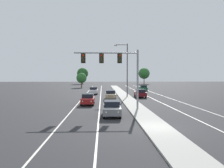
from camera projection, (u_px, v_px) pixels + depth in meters
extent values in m
plane|color=#28282B|center=(157.00, 129.00, 18.94)|extent=(260.00, 260.00, 0.00)
cube|color=#9E9B93|center=(130.00, 102.00, 36.90)|extent=(2.40, 110.00, 0.15)
cube|color=silver|center=(100.00, 98.00, 43.71)|extent=(0.14, 100.00, 0.01)
cube|color=silver|center=(151.00, 98.00, 44.09)|extent=(0.14, 100.00, 0.01)
cube|color=silver|center=(82.00, 98.00, 43.57)|extent=(0.14, 100.00, 0.01)
cube|color=silver|center=(169.00, 98.00, 44.22)|extent=(0.14, 100.00, 0.01)
cylinder|color=gray|center=(138.00, 79.00, 29.19)|extent=(0.24, 0.24, 7.20)
cylinder|color=gray|center=(106.00, 53.00, 28.91)|extent=(7.77, 0.16, 0.16)
cube|color=black|center=(120.00, 58.00, 29.04)|extent=(0.56, 0.06, 1.20)
cube|color=#38330F|center=(120.00, 58.00, 29.00)|extent=(0.32, 0.32, 1.00)
sphere|color=red|center=(120.00, 56.00, 28.82)|extent=(0.22, 0.22, 0.22)
sphere|color=#282828|center=(120.00, 58.00, 28.83)|extent=(0.22, 0.22, 0.22)
sphere|color=#282828|center=(120.00, 61.00, 28.85)|extent=(0.22, 0.22, 0.22)
cube|color=black|center=(101.00, 58.00, 28.95)|extent=(0.56, 0.06, 1.20)
cube|color=#38330F|center=(101.00, 58.00, 28.91)|extent=(0.32, 0.32, 1.00)
sphere|color=red|center=(101.00, 56.00, 28.73)|extent=(0.22, 0.22, 0.22)
sphere|color=#282828|center=(101.00, 58.00, 28.74)|extent=(0.22, 0.22, 0.22)
sphere|color=#282828|center=(101.00, 61.00, 28.76)|extent=(0.22, 0.22, 0.22)
cube|color=black|center=(83.00, 58.00, 28.86)|extent=(0.56, 0.06, 1.20)
cube|color=#38330F|center=(83.00, 58.00, 28.82)|extent=(0.32, 0.32, 1.00)
sphere|color=red|center=(83.00, 55.00, 28.64)|extent=(0.22, 0.22, 0.22)
sphere|color=#282828|center=(83.00, 58.00, 28.65)|extent=(0.22, 0.22, 0.22)
sphere|color=#282828|center=(83.00, 61.00, 28.67)|extent=(0.22, 0.22, 0.22)
cylinder|color=#4C4C51|center=(127.00, 70.00, 44.95)|extent=(0.20, 0.20, 10.00)
cylinder|color=#4C4C51|center=(121.00, 45.00, 44.72)|extent=(2.20, 0.12, 0.12)
cube|color=#B7B7B2|center=(116.00, 46.00, 44.68)|extent=(0.56, 0.28, 0.20)
cube|color=slate|center=(112.00, 110.00, 24.72)|extent=(1.91, 4.44, 0.70)
cube|color=black|center=(112.00, 103.00, 24.91)|extent=(1.64, 2.41, 0.56)
sphere|color=#EAE5C6|center=(118.00, 112.00, 22.55)|extent=(0.18, 0.18, 0.18)
sphere|color=#EAE5C6|center=(106.00, 112.00, 22.53)|extent=(0.18, 0.18, 0.18)
cylinder|color=black|center=(120.00, 115.00, 23.24)|extent=(0.24, 0.65, 0.64)
cylinder|color=black|center=(104.00, 115.00, 23.22)|extent=(0.24, 0.65, 0.64)
cylinder|color=black|center=(119.00, 111.00, 26.24)|extent=(0.24, 0.65, 0.64)
cylinder|color=black|center=(104.00, 111.00, 26.22)|extent=(0.24, 0.65, 0.64)
cube|color=maroon|center=(88.00, 100.00, 34.02)|extent=(1.81, 4.40, 0.70)
cube|color=black|center=(88.00, 96.00, 34.22)|extent=(1.59, 2.38, 0.56)
sphere|color=#EAE5C6|center=(91.00, 101.00, 31.87)|extent=(0.18, 0.18, 0.18)
sphere|color=#EAE5C6|center=(83.00, 101.00, 31.82)|extent=(0.18, 0.18, 0.18)
cylinder|color=black|center=(93.00, 104.00, 32.57)|extent=(0.22, 0.64, 0.64)
cylinder|color=black|center=(81.00, 104.00, 32.50)|extent=(0.22, 0.64, 0.64)
cylinder|color=black|center=(94.00, 101.00, 35.57)|extent=(0.22, 0.64, 0.64)
cylinder|color=black|center=(83.00, 101.00, 35.50)|extent=(0.22, 0.64, 0.64)
cube|color=tan|center=(111.00, 95.00, 41.58)|extent=(1.88, 4.43, 0.70)
cube|color=black|center=(111.00, 92.00, 41.77)|extent=(1.63, 2.40, 0.56)
sphere|color=#EAE5C6|center=(114.00, 96.00, 39.41)|extent=(0.18, 0.18, 0.18)
sphere|color=#EAE5C6|center=(107.00, 96.00, 39.38)|extent=(0.18, 0.18, 0.18)
cylinder|color=black|center=(115.00, 98.00, 40.11)|extent=(0.23, 0.64, 0.64)
cylinder|color=black|center=(106.00, 98.00, 40.07)|extent=(0.23, 0.64, 0.64)
cylinder|color=black|center=(115.00, 97.00, 43.11)|extent=(0.23, 0.64, 0.64)
cylinder|color=black|center=(106.00, 97.00, 43.07)|extent=(0.23, 0.64, 0.64)
cube|color=silver|center=(93.00, 91.00, 52.71)|extent=(1.87, 4.43, 0.70)
cube|color=black|center=(93.00, 88.00, 52.90)|extent=(1.62, 2.40, 0.56)
sphere|color=#EAE5C6|center=(96.00, 92.00, 50.56)|extent=(0.18, 0.18, 0.18)
sphere|color=#EAE5C6|center=(91.00, 92.00, 50.50)|extent=(0.18, 0.18, 0.18)
cylinder|color=black|center=(97.00, 93.00, 51.27)|extent=(0.23, 0.64, 0.64)
cylinder|color=black|center=(90.00, 93.00, 51.18)|extent=(0.23, 0.64, 0.64)
cylinder|color=black|center=(97.00, 92.00, 54.26)|extent=(0.23, 0.64, 0.64)
cylinder|color=black|center=(90.00, 92.00, 54.17)|extent=(0.23, 0.64, 0.64)
cube|color=#5B0F14|center=(140.00, 94.00, 45.06)|extent=(1.82, 4.41, 0.70)
cube|color=black|center=(140.00, 91.00, 44.82)|extent=(1.59, 2.38, 0.56)
sphere|color=#EAE5C6|center=(136.00, 93.00, 47.21)|extent=(0.18, 0.18, 0.18)
sphere|color=#EAE5C6|center=(141.00, 93.00, 47.26)|extent=(0.18, 0.18, 0.18)
cylinder|color=black|center=(135.00, 95.00, 46.54)|extent=(0.22, 0.64, 0.64)
cylinder|color=black|center=(143.00, 95.00, 46.61)|extent=(0.22, 0.64, 0.64)
cylinder|color=black|center=(137.00, 96.00, 43.54)|extent=(0.22, 0.64, 0.64)
cylinder|color=black|center=(146.00, 96.00, 43.61)|extent=(0.22, 0.64, 0.64)
cube|color=#195633|center=(143.00, 88.00, 63.42)|extent=(1.91, 4.45, 0.70)
cube|color=black|center=(143.00, 86.00, 63.18)|extent=(1.65, 2.42, 0.56)
sphere|color=#EAE5C6|center=(140.00, 88.00, 65.59)|extent=(0.18, 0.18, 0.18)
sphere|color=#EAE5C6|center=(144.00, 88.00, 65.61)|extent=(0.18, 0.18, 0.18)
cylinder|color=black|center=(139.00, 89.00, 64.92)|extent=(0.24, 0.65, 0.64)
cylinder|color=black|center=(145.00, 89.00, 64.95)|extent=(0.24, 0.65, 0.64)
cylinder|color=black|center=(141.00, 90.00, 61.92)|extent=(0.24, 0.65, 0.64)
cylinder|color=black|center=(147.00, 90.00, 61.95)|extent=(0.24, 0.65, 0.64)
cylinder|color=#4C3823|center=(81.00, 85.00, 79.44)|extent=(0.36, 0.36, 1.87)
sphere|color=#2D6B2D|center=(81.00, 78.00, 79.35)|extent=(3.42, 3.42, 3.42)
cylinder|color=#4C3823|center=(83.00, 81.00, 111.70)|extent=(0.36, 0.36, 2.86)
sphere|color=#235623|center=(83.00, 73.00, 111.56)|extent=(5.24, 5.24, 5.24)
cylinder|color=#4C3823|center=(144.00, 81.00, 112.36)|extent=(0.36, 0.36, 2.86)
sphere|color=#2D6B2D|center=(144.00, 73.00, 112.23)|extent=(5.23, 5.23, 5.23)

